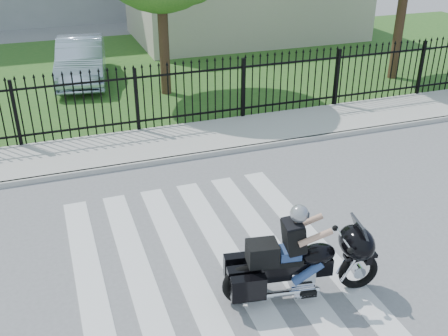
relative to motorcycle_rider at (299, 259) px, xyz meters
name	(u,v)px	position (x,y,z in m)	size (l,w,h in m)	color
ground	(207,260)	(-1.06, 1.33, -0.69)	(120.00, 120.00, 0.00)	slate
crosswalk	(207,260)	(-1.06, 1.33, -0.68)	(5.00, 5.50, 0.01)	silver
sidewalk	(147,146)	(-1.06, 6.33, -0.63)	(40.00, 2.00, 0.12)	#ADAAA3
curb	(156,162)	(-1.06, 5.33, -0.63)	(40.00, 0.12, 0.12)	#ADAAA3
grass_strip	(107,73)	(-1.06, 13.33, -0.68)	(40.00, 12.00, 0.02)	#25561D
iron_fence	(137,102)	(-1.06, 7.33, 0.22)	(26.00, 0.04, 1.80)	black
motorcycle_rider	(299,259)	(0.00, 0.00, 0.00)	(2.53, 1.07, 1.68)	black
parked_car	(81,60)	(-1.97, 12.62, 0.06)	(1.54, 4.41, 1.45)	#A8B9D3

